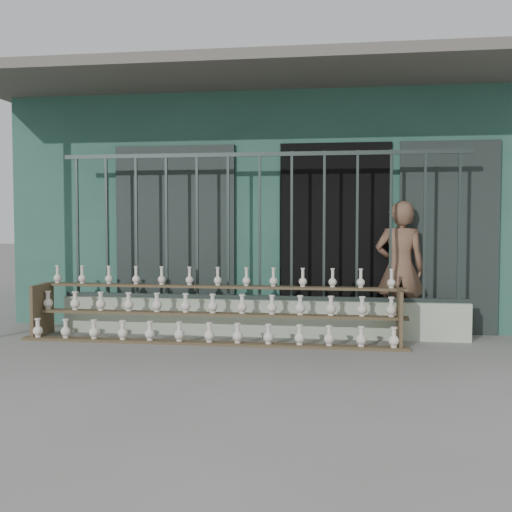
# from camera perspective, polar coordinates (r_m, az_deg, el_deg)

# --- Properties ---
(ground) EXTENTS (60.00, 60.00, 0.00)m
(ground) POSITION_cam_1_polar(r_m,az_deg,el_deg) (6.69, -1.30, -9.06)
(ground) COLOR slate
(workshop_building) EXTENTS (7.40, 6.60, 3.21)m
(workshop_building) POSITION_cam_1_polar(r_m,az_deg,el_deg) (10.73, 2.62, 4.26)
(workshop_building) COLOR #295749
(workshop_building) RESTS_ON ground
(parapet_wall) EXTENTS (5.00, 0.20, 0.45)m
(parapet_wall) POSITION_cam_1_polar(r_m,az_deg,el_deg) (7.91, 0.33, -5.49)
(parapet_wall) COLOR #B0C1A5
(parapet_wall) RESTS_ON ground
(security_fence) EXTENTS (5.00, 0.04, 1.80)m
(security_fence) POSITION_cam_1_polar(r_m,az_deg,el_deg) (7.82, 0.33, 2.67)
(security_fence) COLOR #283330
(security_fence) RESTS_ON parapet_wall
(shelf_rack) EXTENTS (4.50, 0.68, 0.85)m
(shelf_rack) POSITION_cam_1_polar(r_m,az_deg,el_deg) (7.58, -3.85, -4.83)
(shelf_rack) COLOR brown
(shelf_rack) RESTS_ON ground
(elderly_woman) EXTENTS (0.61, 0.40, 1.66)m
(elderly_woman) POSITION_cam_1_polar(r_m,az_deg,el_deg) (8.10, 12.68, -1.08)
(elderly_woman) COLOR brown
(elderly_woman) RESTS_ON ground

